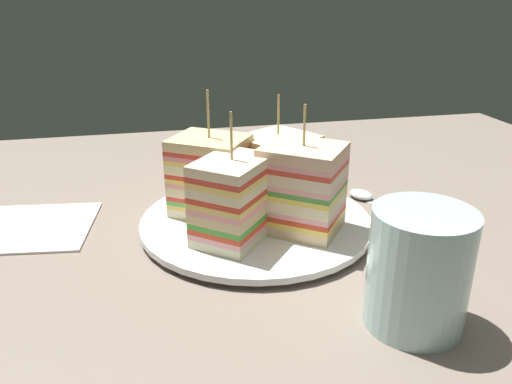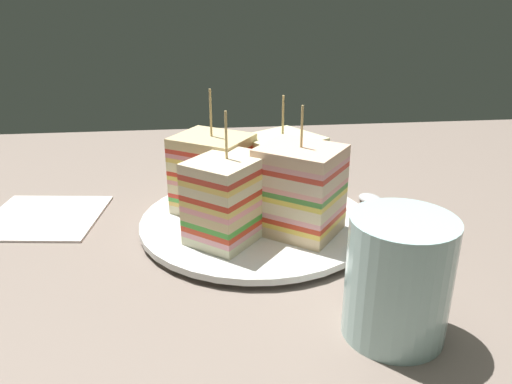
{
  "view_description": "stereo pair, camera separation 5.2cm",
  "coord_description": "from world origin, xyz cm",
  "px_view_note": "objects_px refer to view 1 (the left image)",
  "views": [
    {
      "loc": [
        10.69,
        47.41,
        23.98
      ],
      "look_at": [
        0.0,
        0.0,
        4.21
      ],
      "focal_mm": 35.31,
      "sensor_mm": 36.0,
      "label": 1
    },
    {
      "loc": [
        5.52,
        48.29,
        23.98
      ],
      "look_at": [
        0.0,
        0.0,
        4.21
      ],
      "focal_mm": 35.31,
      "sensor_mm": 36.0,
      "label": 2
    }
  ],
  "objects_px": {
    "drinking_glass": "(417,277)",
    "spoon": "(373,200)",
    "plate": "(256,222)",
    "sandwich_wedge_1": "(302,188)",
    "sandwich_wedge_2": "(277,170)",
    "napkin": "(33,226)",
    "sandwich_wedge_0": "(233,200)",
    "sandwich_wedge_3": "(211,176)"
  },
  "relations": [
    {
      "from": "plate",
      "to": "sandwich_wedge_2",
      "type": "xyz_separation_m",
      "value": [
        -0.03,
        -0.04,
        0.04
      ]
    },
    {
      "from": "sandwich_wedge_0",
      "to": "napkin",
      "type": "xyz_separation_m",
      "value": [
        0.2,
        -0.09,
        -0.05
      ]
    },
    {
      "from": "drinking_glass",
      "to": "spoon",
      "type": "bearing_deg",
      "value": -107.81
    },
    {
      "from": "sandwich_wedge_0",
      "to": "napkin",
      "type": "distance_m",
      "value": 0.23
    },
    {
      "from": "sandwich_wedge_3",
      "to": "spoon",
      "type": "xyz_separation_m",
      "value": [
        -0.2,
        -0.01,
        -0.05
      ]
    },
    {
      "from": "plate",
      "to": "napkin",
      "type": "bearing_deg",
      "value": -12.64
    },
    {
      "from": "sandwich_wedge_2",
      "to": "drinking_glass",
      "type": "relative_size",
      "value": 1.31
    },
    {
      "from": "drinking_glass",
      "to": "napkin",
      "type": "bearing_deg",
      "value": -37.13
    },
    {
      "from": "sandwich_wedge_0",
      "to": "spoon",
      "type": "xyz_separation_m",
      "value": [
        -0.18,
        -0.08,
        -0.05
      ]
    },
    {
      "from": "sandwich_wedge_2",
      "to": "plate",
      "type": "bearing_deg",
      "value": 17.31
    },
    {
      "from": "plate",
      "to": "sandwich_wedge_3",
      "type": "relative_size",
      "value": 1.84
    },
    {
      "from": "sandwich_wedge_0",
      "to": "napkin",
      "type": "relative_size",
      "value": 1.03
    },
    {
      "from": "sandwich_wedge_3",
      "to": "drinking_glass",
      "type": "distance_m",
      "value": 0.25
    },
    {
      "from": "spoon",
      "to": "drinking_glass",
      "type": "distance_m",
      "value": 0.23
    },
    {
      "from": "napkin",
      "to": "sandwich_wedge_3",
      "type": "bearing_deg",
      "value": 172.35
    },
    {
      "from": "spoon",
      "to": "napkin",
      "type": "height_order",
      "value": "spoon"
    },
    {
      "from": "sandwich_wedge_0",
      "to": "spoon",
      "type": "distance_m",
      "value": 0.2
    },
    {
      "from": "sandwich_wedge_0",
      "to": "sandwich_wedge_3",
      "type": "xyz_separation_m",
      "value": [
        0.01,
        -0.07,
        0.0
      ]
    },
    {
      "from": "plate",
      "to": "spoon",
      "type": "xyz_separation_m",
      "value": [
        -0.15,
        -0.04,
        -0.0
      ]
    },
    {
      "from": "sandwich_wedge_0",
      "to": "drinking_glass",
      "type": "relative_size",
      "value": 1.35
    },
    {
      "from": "sandwich_wedge_1",
      "to": "sandwich_wedge_3",
      "type": "height_order",
      "value": "sandwich_wedge_3"
    },
    {
      "from": "sandwich_wedge_2",
      "to": "napkin",
      "type": "bearing_deg",
      "value": -35.08
    },
    {
      "from": "plate",
      "to": "sandwich_wedge_1",
      "type": "xyz_separation_m",
      "value": [
        -0.04,
        0.03,
        0.05
      ]
    },
    {
      "from": "sandwich_wedge_1",
      "to": "sandwich_wedge_2",
      "type": "distance_m",
      "value": 0.07
    },
    {
      "from": "sandwich_wedge_1",
      "to": "spoon",
      "type": "xyz_separation_m",
      "value": [
        -0.11,
        -0.07,
        -0.05
      ]
    },
    {
      "from": "sandwich_wedge_1",
      "to": "sandwich_wedge_3",
      "type": "bearing_deg",
      "value": 1.2
    },
    {
      "from": "sandwich_wedge_3",
      "to": "plate",
      "type": "bearing_deg",
      "value": 1.91
    },
    {
      "from": "plate",
      "to": "spoon",
      "type": "bearing_deg",
      "value": -167.01
    },
    {
      "from": "napkin",
      "to": "sandwich_wedge_2",
      "type": "bearing_deg",
      "value": 177.07
    },
    {
      "from": "sandwich_wedge_0",
      "to": "sandwich_wedge_2",
      "type": "relative_size",
      "value": 1.03
    },
    {
      "from": "sandwich_wedge_2",
      "to": "napkin",
      "type": "relative_size",
      "value": 1.0
    },
    {
      "from": "spoon",
      "to": "napkin",
      "type": "relative_size",
      "value": 1.06
    },
    {
      "from": "plate",
      "to": "sandwich_wedge_0",
      "type": "relative_size",
      "value": 1.95
    },
    {
      "from": "plate",
      "to": "sandwich_wedge_1",
      "type": "bearing_deg",
      "value": 139.94
    },
    {
      "from": "sandwich_wedge_2",
      "to": "spoon",
      "type": "bearing_deg",
      "value": 146.13
    },
    {
      "from": "spoon",
      "to": "sandwich_wedge_2",
      "type": "bearing_deg",
      "value": 63.47
    },
    {
      "from": "napkin",
      "to": "sandwich_wedge_1",
      "type": "bearing_deg",
      "value": 162.64
    },
    {
      "from": "sandwich_wedge_3",
      "to": "napkin",
      "type": "bearing_deg",
      "value": -153.97
    },
    {
      "from": "spoon",
      "to": "drinking_glass",
      "type": "xyz_separation_m",
      "value": [
        0.07,
        0.22,
        0.04
      ]
    },
    {
      "from": "plate",
      "to": "sandwich_wedge_0",
      "type": "bearing_deg",
      "value": 51.6
    },
    {
      "from": "sandwich_wedge_2",
      "to": "spoon",
      "type": "relative_size",
      "value": 0.95
    },
    {
      "from": "sandwich_wedge_1",
      "to": "napkin",
      "type": "bearing_deg",
      "value": 19.76
    }
  ]
}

